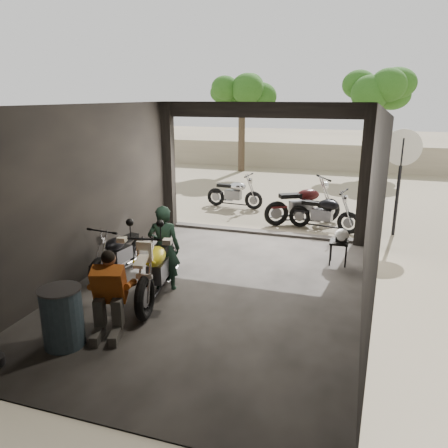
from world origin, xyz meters
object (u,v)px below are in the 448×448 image
Objects in this scene: outside_bike_c at (324,210)px; helmet at (342,235)px; mechanic at (108,297)px; oil_drum at (63,318)px; rider at (164,248)px; stool at (339,245)px; main_bike at (157,263)px; left_bike at (119,249)px; outside_bike_a at (234,191)px; outside_bike_b at (303,201)px; sign_post at (401,164)px.

outside_bike_c reaches higher than helmet.
mechanic is 0.65m from oil_drum.
rider reaches higher than stool.
rider is at bearing 68.81° from mechanic.
main_bike is 1.41m from left_bike.
mechanic reaches higher than outside_bike_a.
outside_bike_b is at bearing 56.63° from mechanic.
sign_post reaches higher than rider.
main_bike is 5.54m from outside_bike_b.
outside_bike_b is 7.38m from oil_drum.
sign_post is at bearing 38.98° from mechanic.
rider is at bearing -147.37° from sign_post.
outside_bike_a is (-0.56, 6.45, -0.11)m from main_bike.
outside_bike_c is at bearing 54.82° from main_bike.
left_bike is (-1.19, 0.75, -0.14)m from main_bike.
main_bike is 3.78m from stool.
sign_post is at bearing 64.57° from stool.
outside_bike_c reaches higher than left_bike.
rider is 5.13× the size of helmet.
outside_bike_b is at bearing 104.35° from helmet.
outside_bike_a is 1.02× the size of rider.
mechanic reaches higher than oil_drum.
left_bike is at bearing 151.16° from outside_bike_c.
sign_post reaches higher than main_bike.
outside_bike_c is 0.62× the size of sign_post.
outside_bike_b is at bearing 157.08° from sign_post.
left_bike is 0.97× the size of rider.
outside_bike_c is at bearing -130.10° from rider.
left_bike is 4.97× the size of helmet.
main_bike reaches higher than outside_bike_c.
mechanic reaches higher than left_bike.
outside_bike_a is at bearing 130.63° from stool.
mechanic is at bearing -127.97° from stool.
rider is at bearing -170.48° from outside_bike_a.
outside_bike_b is 1.16× the size of outside_bike_c.
left_bike is 4.37m from stool.
outside_bike_a is at bearing 32.53° from outside_bike_b.
stool is (1.11, -2.76, -0.20)m from outside_bike_b.
main_bike is 6.42× the size of helmet.
rider reaches higher than outside_bike_b.
outside_bike_b reaches higher than outside_bike_a.
outside_bike_b is 1.21× the size of rider.
left_bike is 0.95× the size of outside_bike_a.
oil_drum is at bearing -118.23° from main_bike.
oil_drum is at bearing -175.41° from outside_bike_a.
sign_post reaches higher than helmet.
outside_bike_b reaches higher than stool.
rider is 6.23m from sign_post.
rider is 1.80× the size of oil_drum.
rider reaches higher than left_bike.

